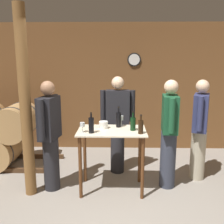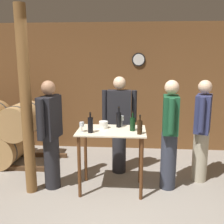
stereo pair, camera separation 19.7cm
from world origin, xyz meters
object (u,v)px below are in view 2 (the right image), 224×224
object	(u,v)px
wine_bottle_left	(119,119)
wine_glass_near_center	(122,119)
wine_bottle_far_left	(90,125)
person_visitor_with_scarf	(170,133)
ice_bucket	(103,125)
person_visitor_bearded	(202,129)
wine_bottle_right	(140,127)
person_visitor_near_door	(119,123)
wine_bottle_center	(133,124)
person_host	(50,133)
wooden_post	(26,104)
wine_glass_near_left	(82,125)

from	to	relation	value
wine_bottle_left	wine_glass_near_center	xyz separation A→B (m)	(0.05, 0.09, -0.01)
wine_bottle_far_left	person_visitor_with_scarf	distance (m)	1.20
ice_bucket	person_visitor_bearded	bearing A→B (deg)	11.87
wine_bottle_right	person_visitor_near_door	bearing A→B (deg)	111.45
wine_bottle_center	person_visitor_bearded	xyz separation A→B (m)	(1.11, 0.42, -0.18)
wine_bottle_center	ice_bucket	xyz separation A→B (m)	(-0.44, 0.10, -0.05)
wine_glass_near_center	person_visitor_with_scarf	size ratio (longest dim) A/B	0.09
person_host	person_visitor_bearded	distance (m)	2.37
wooden_post	person_visitor_bearded	world-z (taller)	wooden_post
wine_bottle_right	wine_bottle_center	bearing A→B (deg)	120.65
wine_bottle_right	ice_bucket	world-z (taller)	wine_bottle_right
wine_glass_near_left	person_visitor_near_door	xyz separation A→B (m)	(0.50, 0.78, -0.16)
wine_bottle_far_left	person_visitor_bearded	distance (m)	1.80
wine_bottle_center	wine_glass_near_center	xyz separation A→B (m)	(-0.16, 0.27, 0.01)
wine_glass_near_left	person_visitor_with_scarf	xyz separation A→B (m)	(1.28, 0.25, -0.17)
wine_glass_near_left	person_host	size ratio (longest dim) A/B	0.09
wine_bottle_center	person_host	bearing A→B (deg)	179.37
wine_bottle_left	person_visitor_with_scarf	xyz separation A→B (m)	(0.77, -0.05, -0.18)
person_host	person_visitor_with_scarf	bearing A→B (deg)	3.72
ice_bucket	person_visitor_near_door	world-z (taller)	person_visitor_near_door
wine_bottle_left	wine_glass_near_center	size ratio (longest dim) A/B	2.03
wine_glass_near_center	person_visitor_bearded	distance (m)	1.29
wooden_post	wine_bottle_right	distance (m)	1.64
wooden_post	wine_bottle_far_left	bearing A→B (deg)	-0.60
wine_bottle_far_left	person_visitor_with_scarf	xyz separation A→B (m)	(1.15, 0.28, -0.18)
wine_bottle_left	ice_bucket	world-z (taller)	wine_bottle_left
ice_bucket	wine_bottle_center	bearing A→B (deg)	-12.88
wine_bottle_center	ice_bucket	distance (m)	0.45
wine_bottle_left	wine_glass_near_center	world-z (taller)	wine_bottle_left
wine_glass_near_left	wine_glass_near_center	xyz separation A→B (m)	(0.56, 0.38, 0.01)
wine_bottle_center	ice_bucket	world-z (taller)	wine_bottle_center
person_visitor_with_scarf	person_visitor_near_door	bearing A→B (deg)	145.96
wooden_post	wine_bottle_right	size ratio (longest dim) A/B	9.81
wine_bottle_far_left	person_visitor_with_scarf	bearing A→B (deg)	13.61
wine_glass_near_left	wine_bottle_right	bearing A→B (deg)	-3.52
wine_bottle_right	person_host	bearing A→B (deg)	172.24
person_visitor_near_door	wine_bottle_left	bearing A→B (deg)	-88.19
person_visitor_with_scarf	person_visitor_near_door	world-z (taller)	person_visitor_near_door
wine_bottle_far_left	person_host	bearing A→B (deg)	165.71
wine_bottle_far_left	wine_glass_near_left	size ratio (longest dim) A/B	2.07
wine_bottle_right	person_visitor_bearded	bearing A→B (deg)	30.46
wine_bottle_far_left	wine_bottle_left	size ratio (longest dim) A/B	0.93
person_host	wine_bottle_far_left	bearing A→B (deg)	-14.29
person_visitor_bearded	person_visitor_near_door	xyz separation A→B (m)	(-1.33, 0.24, 0.02)
wine_bottle_center	wine_bottle_right	bearing A→B (deg)	-59.35
wine_bottle_left	person_visitor_bearded	world-z (taller)	person_visitor_bearded
wooden_post	wine_glass_near_left	xyz separation A→B (m)	(0.79, 0.02, -0.30)
wine_bottle_far_left	wine_bottle_center	world-z (taller)	wine_bottle_far_left
wine_glass_near_left	ice_bucket	size ratio (longest dim) A/B	1.07
person_visitor_with_scarf	wine_glass_near_left	bearing A→B (deg)	-169.09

